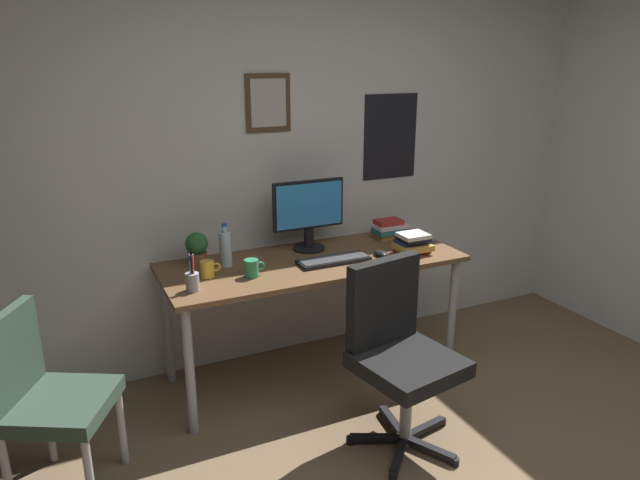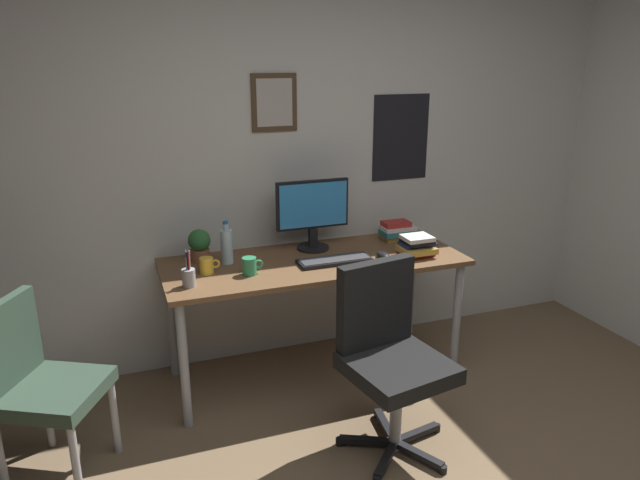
{
  "view_description": "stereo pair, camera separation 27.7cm",
  "coord_description": "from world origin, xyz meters",
  "px_view_note": "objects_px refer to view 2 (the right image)",
  "views": [
    {
      "loc": [
        -1.46,
        -1.26,
        1.92
      ],
      "look_at": [
        -0.1,
        1.62,
        0.91
      ],
      "focal_mm": 32.96,
      "sensor_mm": 36.0,
      "label": 1
    },
    {
      "loc": [
        -1.2,
        -1.36,
        1.92
      ],
      "look_at": [
        -0.1,
        1.62,
        0.91
      ],
      "focal_mm": 32.96,
      "sensor_mm": 36.0,
      "label": 2
    }
  ],
  "objects_px": {
    "monitor": "(313,212)",
    "pen_cup": "(189,277)",
    "book_stack_left": "(397,231)",
    "coffee_mug_far": "(207,266)",
    "office_chair": "(389,349)",
    "book_stack_right": "(417,246)",
    "coffee_mug_near": "(250,266)",
    "side_chair": "(38,379)",
    "water_bottle": "(227,246)",
    "keyboard": "(334,260)",
    "potted_plant": "(199,244)",
    "computer_mouse": "(383,255)"
  },
  "relations": [
    {
      "from": "monitor",
      "to": "pen_cup",
      "type": "distance_m",
      "value": 0.91
    },
    {
      "from": "monitor",
      "to": "book_stack_left",
      "type": "relative_size",
      "value": 2.1
    },
    {
      "from": "coffee_mug_far",
      "to": "pen_cup",
      "type": "relative_size",
      "value": 0.57
    },
    {
      "from": "office_chair",
      "to": "monitor",
      "type": "relative_size",
      "value": 2.07
    },
    {
      "from": "coffee_mug_far",
      "to": "office_chair",
      "type": "bearing_deg",
      "value": -45.24
    },
    {
      "from": "book_stack_right",
      "to": "office_chair",
      "type": "bearing_deg",
      "value": -128.28
    },
    {
      "from": "book_stack_left",
      "to": "coffee_mug_near",
      "type": "bearing_deg",
      "value": -164.42
    },
    {
      "from": "office_chair",
      "to": "coffee_mug_far",
      "type": "height_order",
      "value": "office_chair"
    },
    {
      "from": "side_chair",
      "to": "coffee_mug_near",
      "type": "height_order",
      "value": "side_chair"
    },
    {
      "from": "pen_cup",
      "to": "book_stack_right",
      "type": "relative_size",
      "value": 0.9
    },
    {
      "from": "book_stack_left",
      "to": "pen_cup",
      "type": "bearing_deg",
      "value": -165.72
    },
    {
      "from": "water_bottle",
      "to": "coffee_mug_far",
      "type": "relative_size",
      "value": 2.2
    },
    {
      "from": "keyboard",
      "to": "water_bottle",
      "type": "distance_m",
      "value": 0.63
    },
    {
      "from": "water_bottle",
      "to": "coffee_mug_near",
      "type": "bearing_deg",
      "value": -70.95
    },
    {
      "from": "office_chair",
      "to": "water_bottle",
      "type": "bearing_deg",
      "value": 124.61
    },
    {
      "from": "coffee_mug_far",
      "to": "potted_plant",
      "type": "bearing_deg",
      "value": 91.2
    },
    {
      "from": "book_stack_right",
      "to": "coffee_mug_near",
      "type": "bearing_deg",
      "value": 177.71
    },
    {
      "from": "computer_mouse",
      "to": "book_stack_right",
      "type": "distance_m",
      "value": 0.21
    },
    {
      "from": "coffee_mug_far",
      "to": "pen_cup",
      "type": "distance_m",
      "value": 0.2
    },
    {
      "from": "monitor",
      "to": "side_chair",
      "type": "bearing_deg",
      "value": -158.32
    },
    {
      "from": "keyboard",
      "to": "coffee_mug_near",
      "type": "distance_m",
      "value": 0.51
    },
    {
      "from": "monitor",
      "to": "coffee_mug_near",
      "type": "relative_size",
      "value": 3.95
    },
    {
      "from": "coffee_mug_near",
      "to": "potted_plant",
      "type": "xyz_separation_m",
      "value": [
        -0.22,
        0.31,
        0.06
      ]
    },
    {
      "from": "computer_mouse",
      "to": "book_stack_right",
      "type": "xyz_separation_m",
      "value": [
        0.21,
        -0.03,
        0.04
      ]
    },
    {
      "from": "monitor",
      "to": "coffee_mug_far",
      "type": "bearing_deg",
      "value": -163.66
    },
    {
      "from": "coffee_mug_near",
      "to": "book_stack_right",
      "type": "relative_size",
      "value": 0.53
    },
    {
      "from": "coffee_mug_far",
      "to": "book_stack_right",
      "type": "bearing_deg",
      "value": -6.48
    },
    {
      "from": "keyboard",
      "to": "water_bottle",
      "type": "xyz_separation_m",
      "value": [
        -0.59,
        0.21,
        0.09
      ]
    },
    {
      "from": "water_bottle",
      "to": "book_stack_right",
      "type": "bearing_deg",
      "value": -13.75
    },
    {
      "from": "coffee_mug_far",
      "to": "water_bottle",
      "type": "bearing_deg",
      "value": 42.44
    },
    {
      "from": "coffee_mug_far",
      "to": "coffee_mug_near",
      "type": "bearing_deg",
      "value": -24.55
    },
    {
      "from": "office_chair",
      "to": "coffee_mug_near",
      "type": "distance_m",
      "value": 0.89
    },
    {
      "from": "office_chair",
      "to": "book_stack_right",
      "type": "bearing_deg",
      "value": 51.72
    },
    {
      "from": "office_chair",
      "to": "book_stack_left",
      "type": "relative_size",
      "value": 4.33
    },
    {
      "from": "office_chair",
      "to": "monitor",
      "type": "distance_m",
      "value": 1.07
    },
    {
      "from": "potted_plant",
      "to": "office_chair",
      "type": "bearing_deg",
      "value": -52.03
    },
    {
      "from": "coffee_mug_near",
      "to": "potted_plant",
      "type": "bearing_deg",
      "value": 125.71
    },
    {
      "from": "office_chair",
      "to": "monitor",
      "type": "bearing_deg",
      "value": 93.33
    },
    {
      "from": "monitor",
      "to": "coffee_mug_far",
      "type": "relative_size",
      "value": 4.01
    },
    {
      "from": "side_chair",
      "to": "book_stack_left",
      "type": "xyz_separation_m",
      "value": [
        2.14,
        0.61,
        0.31
      ]
    },
    {
      "from": "book_stack_left",
      "to": "computer_mouse",
      "type": "bearing_deg",
      "value": -129.44
    },
    {
      "from": "coffee_mug_near",
      "to": "pen_cup",
      "type": "distance_m",
      "value": 0.35
    },
    {
      "from": "monitor",
      "to": "water_bottle",
      "type": "xyz_separation_m",
      "value": [
        -0.55,
        -0.08,
        -0.13
      ]
    },
    {
      "from": "side_chair",
      "to": "water_bottle",
      "type": "distance_m",
      "value": 1.19
    },
    {
      "from": "computer_mouse",
      "to": "book_stack_right",
      "type": "bearing_deg",
      "value": -8.91
    },
    {
      "from": "office_chair",
      "to": "coffee_mug_far",
      "type": "distance_m",
      "value": 1.1
    },
    {
      "from": "pen_cup",
      "to": "book_stack_right",
      "type": "bearing_deg",
      "value": 0.86
    },
    {
      "from": "computer_mouse",
      "to": "coffee_mug_far",
      "type": "height_order",
      "value": "coffee_mug_far"
    },
    {
      "from": "water_bottle",
      "to": "pen_cup",
      "type": "relative_size",
      "value": 1.26
    },
    {
      "from": "book_stack_left",
      "to": "keyboard",
      "type": "bearing_deg",
      "value": -153.46
    }
  ]
}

